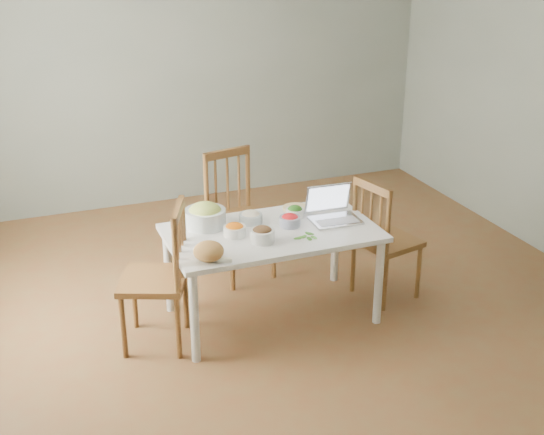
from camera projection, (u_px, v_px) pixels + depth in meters
name	position (u px, v px, depth m)	size (l,w,h in m)	color
floor	(284.00, 304.00, 5.52)	(5.00, 5.00, 0.00)	brown
wall_back	(191.00, 70.00, 7.15)	(5.00, 0.00, 2.70)	gray
wall_front	(522.00, 298.00, 2.85)	(5.00, 0.00, 2.70)	gray
dining_table	(272.00, 274.00, 5.21)	(1.49, 0.84, 0.70)	white
chair_far	(241.00, 217.00, 5.77)	(0.46, 0.44, 1.04)	brown
chair_left	(153.00, 277.00, 4.83)	(0.45, 0.43, 1.02)	brown
chair_right	(387.00, 238.00, 5.47)	(0.43, 0.41, 0.97)	brown
bread_boule	(209.00, 251.00, 4.61)	(0.20, 0.20, 0.13)	#A47A46
butter_stick	(224.00, 260.00, 4.61)	(0.10, 0.03, 0.03)	white
bowl_squash	(205.00, 215.00, 5.12)	(0.30, 0.30, 0.17)	#B3BB5B
bowl_carrot	(235.00, 229.00, 4.98)	(0.16, 0.16, 0.09)	orange
bowl_onion	(251.00, 217.00, 5.19)	(0.17, 0.17, 0.09)	white
bowl_mushroom	(262.00, 234.00, 4.88)	(0.17, 0.17, 0.11)	black
bowl_redpep	(290.00, 220.00, 5.14)	(0.15, 0.15, 0.09)	red
bowl_broccoli	(295.00, 211.00, 5.29)	(0.14, 0.14, 0.09)	#1B5A12
flatbread	(296.00, 208.00, 5.44)	(0.20, 0.20, 0.02)	beige
basil_bunch	(305.00, 236.00, 4.96)	(0.19, 0.19, 0.02)	#2D5C21
laptop	(336.00, 206.00, 5.18)	(0.35, 0.30, 0.24)	silver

